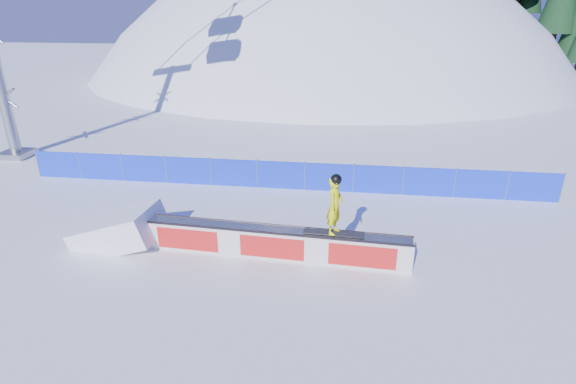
# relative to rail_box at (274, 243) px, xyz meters

# --- Properties ---
(ground) EXTENTS (160.00, 160.00, 0.00)m
(ground) POSITION_rel_rail_box_xyz_m (-0.61, 1.07, -0.48)
(ground) COLOR white
(ground) RESTS_ON ground
(snow_hill) EXTENTS (64.00, 64.00, 64.00)m
(snow_hill) POSITION_rel_rail_box_xyz_m (-0.61, 43.07, -18.48)
(snow_hill) COLOR white
(snow_hill) RESTS_ON ground
(safety_fence) EXTENTS (22.05, 0.05, 1.30)m
(safety_fence) POSITION_rel_rail_box_xyz_m (-0.61, 5.57, 0.12)
(safety_fence) COLOR #112FDE
(safety_fence) RESTS_ON ground
(rail_box) EXTENTS (8.21, 1.03, 0.98)m
(rail_box) POSITION_rel_rail_box_xyz_m (0.00, 0.00, 0.00)
(rail_box) COLOR silver
(rail_box) RESTS_ON ground
(snow_ramp) EXTENTS (2.90, 1.91, 1.75)m
(snow_ramp) POSITION_rel_rail_box_xyz_m (-5.11, 0.29, -0.48)
(snow_ramp) COLOR white
(snow_ramp) RESTS_ON ground
(snowboarder) EXTENTS (1.78, 0.73, 1.84)m
(snowboarder) POSITION_rel_rail_box_xyz_m (1.80, -0.10, 1.40)
(snowboarder) COLOR black
(snowboarder) RESTS_ON rail_box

